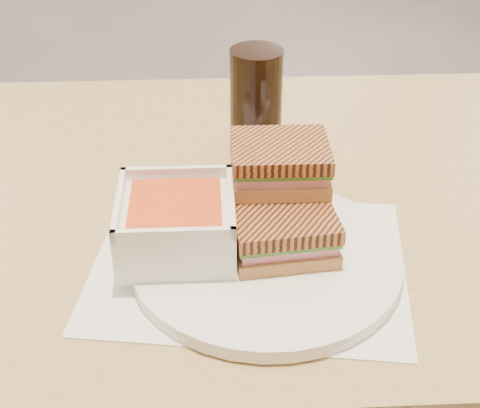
# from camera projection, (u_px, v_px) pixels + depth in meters

# --- Properties ---
(main_table) EXTENTS (1.27, 0.82, 0.75)m
(main_table) POSITION_uv_depth(u_px,v_px,m) (215.00, 261.00, 0.95)
(main_table) COLOR tan
(main_table) RESTS_ON ground
(tray_liner) EXTENTS (0.35, 0.28, 0.00)m
(tray_liner) POSITION_uv_depth(u_px,v_px,m) (249.00, 263.00, 0.77)
(tray_liner) COLOR white
(tray_liner) RESTS_ON main_table
(plate) EXTENTS (0.29, 0.29, 0.02)m
(plate) POSITION_uv_depth(u_px,v_px,m) (266.00, 259.00, 0.76)
(plate) COLOR white
(plate) RESTS_ON tray_liner
(soup_bowl) EXTENTS (0.14, 0.14, 0.07)m
(soup_bowl) POSITION_uv_depth(u_px,v_px,m) (176.00, 225.00, 0.75)
(soup_bowl) COLOR white
(soup_bowl) RESTS_ON plate
(panini_lower) EXTENTS (0.13, 0.11, 0.05)m
(panini_lower) POSITION_uv_depth(u_px,v_px,m) (283.00, 231.00, 0.75)
(panini_lower) COLOR #B9834A
(panini_lower) RESTS_ON plate
(panini_upper) EXTENTS (0.11, 0.10, 0.05)m
(panini_upper) POSITION_uv_depth(u_px,v_px,m) (280.00, 163.00, 0.77)
(panini_upper) COLOR #B9834A
(panini_upper) RESTS_ON panini_lower
(cola_glass) EXTENTS (0.07, 0.07, 0.15)m
(cola_glass) POSITION_uv_depth(u_px,v_px,m) (256.00, 103.00, 0.93)
(cola_glass) COLOR black
(cola_glass) RESTS_ON main_table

